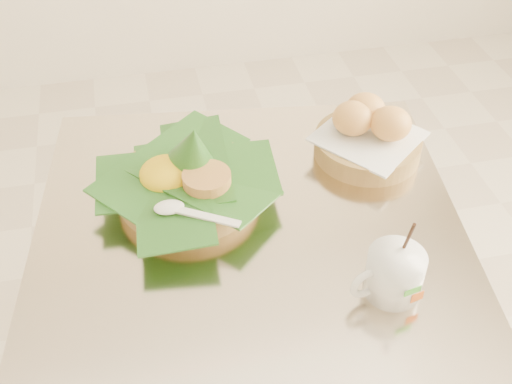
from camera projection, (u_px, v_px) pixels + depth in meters
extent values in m
cylinder|color=gray|center=(251.00, 363.00, 1.29)|extent=(0.07, 0.07, 0.69)
cube|color=beige|center=(250.00, 236.00, 1.05)|extent=(0.79, 0.79, 0.03)
cylinder|color=#A68647|center=(188.00, 185.00, 1.10)|extent=(0.24, 0.24, 0.04)
cone|color=#1F4E16|center=(192.00, 149.00, 1.06)|extent=(0.12, 0.14, 0.12)
ellipsoid|color=yellow|center=(166.00, 174.00, 1.08)|extent=(0.09, 0.09, 0.05)
cylinder|color=#CC9347|center=(207.00, 179.00, 1.05)|extent=(0.08, 0.08, 0.02)
cylinder|color=#A68647|center=(367.00, 145.00, 1.18)|extent=(0.20, 0.20, 0.04)
cube|color=white|center=(369.00, 136.00, 1.17)|extent=(0.23, 0.23, 0.01)
ellipsoid|color=#C9812E|center=(353.00, 118.00, 1.16)|extent=(0.07, 0.07, 0.06)
ellipsoid|color=#C9812E|center=(391.00, 124.00, 1.14)|extent=(0.07, 0.07, 0.06)
ellipsoid|color=#C9812E|center=(365.00, 110.00, 1.18)|extent=(0.07, 0.07, 0.06)
cylinder|color=white|center=(394.00, 273.00, 0.92)|extent=(0.08, 0.08, 0.07)
torus|color=white|center=(366.00, 283.00, 0.91)|extent=(0.05, 0.02, 0.05)
cylinder|color=#452313|center=(398.00, 258.00, 0.90)|extent=(0.08, 0.08, 0.01)
cylinder|color=black|center=(407.00, 242.00, 0.90)|extent=(0.02, 0.04, 0.11)
cube|color=green|center=(413.00, 291.00, 0.89)|extent=(0.03, 0.01, 0.01)
cube|color=orange|center=(417.00, 297.00, 0.91)|extent=(0.02, 0.01, 0.02)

